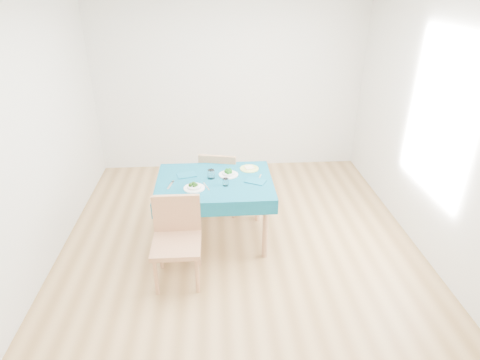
{
  "coord_description": "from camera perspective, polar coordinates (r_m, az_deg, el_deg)",
  "views": [
    {
      "loc": [
        -0.25,
        -3.69,
        2.72
      ],
      "look_at": [
        0.0,
        0.0,
        0.85
      ],
      "focal_mm": 30.0,
      "sensor_mm": 36.0,
      "label": 1
    }
  ],
  "objects": [
    {
      "name": "knife_far",
      "position": [
        4.38,
        2.74,
        0.2
      ],
      "size": [
        0.08,
        0.22,
        0.0
      ],
      "primitive_type": "cube",
      "rotation": [
        0.0,
        0.0,
        -0.28
      ],
      "color": "silver",
      "rests_on": "table"
    },
    {
      "name": "chair_near",
      "position": [
        3.86,
        -9.18,
        -7.15
      ],
      "size": [
        0.47,
        0.52,
        1.17
      ],
      "primitive_type": "cube",
      "rotation": [
        0.0,
        0.0,
        -0.01
      ],
      "color": "#A4724D",
      "rests_on": "ground"
    },
    {
      "name": "bread_slice",
      "position": [
        4.59,
        1.34,
        1.77
      ],
      "size": [
        0.11,
        0.11,
        0.01
      ],
      "primitive_type": "cube",
      "rotation": [
        0.0,
        0.0,
        0.27
      ],
      "color": "beige",
      "rests_on": "side_plate"
    },
    {
      "name": "bowl_near",
      "position": [
        4.18,
        -6.54,
        -0.82
      ],
      "size": [
        0.22,
        0.22,
        0.07
      ],
      "primitive_type": null,
      "color": "white",
      "rests_on": "table"
    },
    {
      "name": "side_plate",
      "position": [
        4.6,
        1.33,
        1.63
      ],
      "size": [
        0.22,
        0.22,
        0.01
      ],
      "primitive_type": "cylinder",
      "color": "#C6D869",
      "rests_on": "table"
    },
    {
      "name": "fork_far",
      "position": [
        4.48,
        -2.1,
        0.89
      ],
      "size": [
        0.07,
        0.18,
        0.0
      ],
      "primitive_type": "cube",
      "rotation": [
        0.0,
        0.0,
        -0.24
      ],
      "color": "silver",
      "rests_on": "table"
    },
    {
      "name": "tumbler_center",
      "position": [
        4.38,
        -4.13,
        0.84
      ],
      "size": [
        0.08,
        0.08,
        0.1
      ],
      "primitive_type": "cylinder",
      "color": "white",
      "rests_on": "table"
    },
    {
      "name": "table",
      "position": [
        4.53,
        -3.52,
        -4.38
      ],
      "size": [
        1.25,
        0.95,
        0.76
      ],
      "primitive_type": "cube",
      "color": "#094C65",
      "rests_on": "ground"
    },
    {
      "name": "chair_far",
      "position": [
        5.03,
        -2.75,
        1.36
      ],
      "size": [
        0.54,
        0.58,
        1.12
      ],
      "primitive_type": "cube",
      "rotation": [
        0.0,
        0.0,
        2.93
      ],
      "color": "#A4724D",
      "rests_on": "ground"
    },
    {
      "name": "knife_near",
      "position": [
        4.23,
        -4.81,
        -0.91
      ],
      "size": [
        0.08,
        0.19,
        0.0
      ],
      "primitive_type": "cube",
      "rotation": [
        0.0,
        0.0,
        0.33
      ],
      "color": "silver",
      "rests_on": "table"
    },
    {
      "name": "bowl_far",
      "position": [
        4.44,
        -1.65,
        1.08
      ],
      "size": [
        0.22,
        0.22,
        0.07
      ],
      "primitive_type": null,
      "color": "white",
      "rests_on": "table"
    },
    {
      "name": "tumbler_side",
      "position": [
        4.22,
        -2.07,
        -0.29
      ],
      "size": [
        0.06,
        0.06,
        0.08
      ],
      "primitive_type": "cylinder",
      "color": "white",
      "rests_on": "table"
    },
    {
      "name": "room_shell",
      "position": [
        3.94,
        0.0,
        6.47
      ],
      "size": [
        4.02,
        4.52,
        2.73
      ],
      "color": "olive",
      "rests_on": "ground"
    },
    {
      "name": "fork_near",
      "position": [
        4.3,
        -9.88,
        -0.74
      ],
      "size": [
        0.07,
        0.19,
        0.0
      ],
      "primitive_type": "cube",
      "rotation": [
        0.0,
        0.0,
        -0.23
      ],
      "color": "silver",
      "rests_on": "table"
    },
    {
      "name": "napkin_near",
      "position": [
        4.48,
        -7.62,
        0.7
      ],
      "size": [
        0.23,
        0.19,
        0.01
      ],
      "primitive_type": "cube",
      "rotation": [
        0.0,
        0.0,
        0.26
      ],
      "color": "#0D566F",
      "rests_on": "table"
    },
    {
      "name": "napkin_far",
      "position": [
        4.31,
        2.23,
        -0.15
      ],
      "size": [
        0.25,
        0.23,
        0.01
      ],
      "primitive_type": "cube",
      "rotation": [
        0.0,
        0.0,
        -0.5
      ],
      "color": "#0D566F",
      "rests_on": "table"
    }
  ]
}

